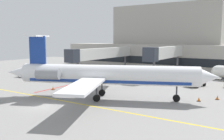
{
  "coord_description": "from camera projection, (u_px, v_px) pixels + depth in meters",
  "views": [
    {
      "loc": [
        22.3,
        -19.38,
        7.84
      ],
      "look_at": [
        1.38,
        13.15,
        3.0
      ],
      "focal_mm": 39.68,
      "sensor_mm": 36.0,
      "label": 1
    }
  ],
  "objects": [
    {
      "name": "baggage_tug",
      "position": [
        28.0,
        72.0,
        51.59
      ],
      "size": [
        3.48,
        3.03,
        2.23
      ],
      "color": "silver",
      "rests_on": "ground"
    },
    {
      "name": "safety_cone_charlie",
      "position": [
        217.0,
        98.0,
        32.27
      ],
      "size": [
        0.47,
        0.47,
        0.55
      ],
      "color": "orange",
      "rests_on": "ground"
    },
    {
      "name": "jet_bridge_east",
      "position": [
        101.0,
        54.0,
        57.12
      ],
      "size": [
        2.4,
        23.71,
        5.88
      ],
      "color": "silver",
      "rests_on": "ground"
    },
    {
      "name": "jet_bridge_west",
      "position": [
        165.0,
        53.0,
        51.67
      ],
      "size": [
        2.4,
        18.31,
        6.36
      ],
      "color": "silver",
      "rests_on": "ground"
    },
    {
      "name": "terminal_building",
      "position": [
        179.0,
        46.0,
        65.87
      ],
      "size": [
        70.89,
        11.31,
        17.32
      ],
      "color": "#ADA89E",
      "rests_on": "ground"
    },
    {
      "name": "belt_loader",
      "position": [
        197.0,
        81.0,
        41.34
      ],
      "size": [
        2.83,
        3.84,
        1.84
      ],
      "color": "silver",
      "rests_on": "ground"
    },
    {
      "name": "regional_jet",
      "position": [
        104.0,
        75.0,
        32.29
      ],
      "size": [
        26.77,
        21.28,
        8.34
      ],
      "color": "white",
      "rests_on": "ground"
    },
    {
      "name": "safety_cone_bravo",
      "position": [
        53.0,
        88.0,
        38.45
      ],
      "size": [
        0.47,
        0.47,
        0.55
      ],
      "color": "orange",
      "rests_on": "ground"
    },
    {
      "name": "safety_cone_alpha",
      "position": [
        199.0,
        99.0,
        31.34
      ],
      "size": [
        0.47,
        0.47,
        0.55
      ],
      "color": "orange",
      "rests_on": "ground"
    },
    {
      "name": "ground",
      "position": [
        42.0,
        107.0,
        29.12
      ],
      "size": [
        120.0,
        120.0,
        0.11
      ],
      "color": "gray"
    }
  ]
}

